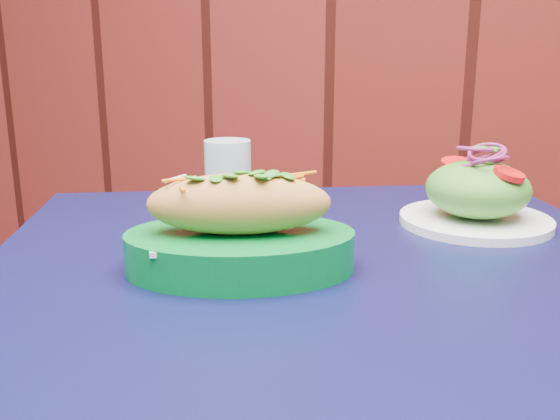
% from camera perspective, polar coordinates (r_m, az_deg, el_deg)
% --- Properties ---
extents(cafe_table, '(1.06, 1.06, 0.75)m').
position_cam_1_polar(cafe_table, '(0.76, 4.30, -11.30)').
color(cafe_table, black).
rests_on(cafe_table, ground).
extents(banh_mi_basket, '(0.30, 0.25, 0.12)m').
position_cam_1_polar(banh_mi_basket, '(0.69, -3.70, -2.00)').
color(banh_mi_basket, '#026F27').
rests_on(banh_mi_basket, cafe_table).
extents(salad_plate, '(0.21, 0.21, 0.11)m').
position_cam_1_polar(salad_plate, '(0.91, 17.58, 1.32)').
color(salad_plate, white).
rests_on(salad_plate, cafe_table).
extents(water_glass, '(0.07, 0.07, 0.11)m').
position_cam_1_polar(water_glass, '(0.93, -4.77, 2.96)').
color(water_glass, silver).
rests_on(water_glass, cafe_table).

